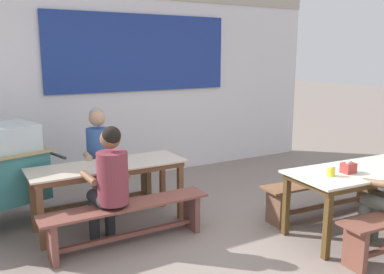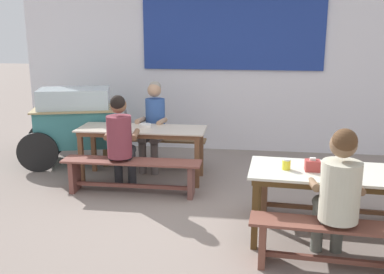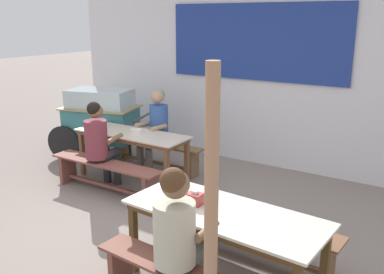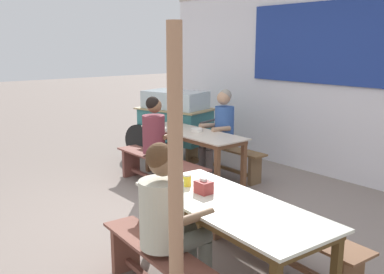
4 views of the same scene
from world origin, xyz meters
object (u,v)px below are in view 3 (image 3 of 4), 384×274
bench_far_back (156,151)px  bench_far_front (106,172)px  person_center_facing (156,126)px  person_near_front (179,231)px  soup_bowl (136,131)px  wooden_support_post (211,221)px  dining_table_far (132,138)px  food_cart (100,117)px  person_left_back_turned (99,140)px  bench_near_back (254,231)px  dining_table_near (224,219)px  tissue_box (195,199)px  condiment_jar (173,193)px

bench_far_back → bench_far_front: (0.01, -1.13, 0.00)m
person_center_facing → person_near_front: size_ratio=1.02×
soup_bowl → wooden_support_post: (2.61, -2.34, 0.29)m
dining_table_far → person_center_facing: bearing=83.7°
food_cart → person_center_facing: person_center_facing is taller
person_center_facing → person_near_front: 3.31m
wooden_support_post → soup_bowl: bearing=138.1°
soup_bowl → person_left_back_turned: bearing=-108.4°
bench_near_back → bench_far_front: bearing=170.2°
dining_table_near → bench_far_front: size_ratio=1.03×
tissue_box → condiment_jar: (-0.24, 0.01, -0.00)m
person_left_back_turned → wooden_support_post: 3.33m
condiment_jar → dining_table_far: bearing=139.7°
bench_far_back → bench_far_front: bearing=-89.6°
bench_near_back → dining_table_far: bearing=157.7°
bench_far_front → condiment_jar: size_ratio=16.45×
bench_far_back → person_near_front: size_ratio=1.29×
food_cart → soup_bowl: (1.24, -0.53, 0.06)m
condiment_jar → soup_bowl: size_ratio=0.63×
tissue_box → person_left_back_turned: bearing=154.4°
bench_far_back → person_center_facing: (0.06, -0.07, 0.42)m
dining_table_far → bench_far_back: 0.66m
person_near_front → condiment_jar: (-0.40, 0.48, 0.05)m
dining_table_near → bench_far_front: bearing=157.4°
wooden_support_post → condiment_jar: bearing=138.1°
condiment_jar → soup_bowl: 2.39m
person_near_front → bench_far_back: bearing=130.6°
bench_near_back → soup_bowl: (-2.34, 1.02, 0.45)m
bench_near_back → person_left_back_turned: size_ratio=1.38×
dining_table_near → person_left_back_turned: (-2.49, 1.04, 0.06)m
dining_table_far → person_left_back_turned: person_left_back_turned is taller
dining_table_near → bench_near_back: bearing=86.3°
bench_far_front → food_cart: food_cart is taller
bench_far_front → person_left_back_turned: bearing=157.1°
person_center_facing → tissue_box: size_ratio=9.43×
dining_table_far → food_cart: bearing=154.3°
bench_far_front → tissue_box: bearing=-25.8°
bench_far_back → person_left_back_turned: (-0.14, -1.06, 0.41)m
condiment_jar → soup_bowl: bearing=138.1°
bench_far_front → food_cart: bearing=136.6°
soup_bowl → wooden_support_post: 3.51m
dining_table_far → soup_bowl: size_ratio=10.30×
person_center_facing → soup_bowl: bearing=-92.2°
bench_near_back → wooden_support_post: 1.53m
food_cart → soup_bowl: food_cart is taller
tissue_box → bench_near_back: bearing=60.6°
dining_table_near → wooden_support_post: (0.30, -0.75, 0.38)m
person_near_front → tissue_box: 0.50m
food_cart → person_center_facing: bearing=-4.0°
person_left_back_turned → soup_bowl: bearing=71.6°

